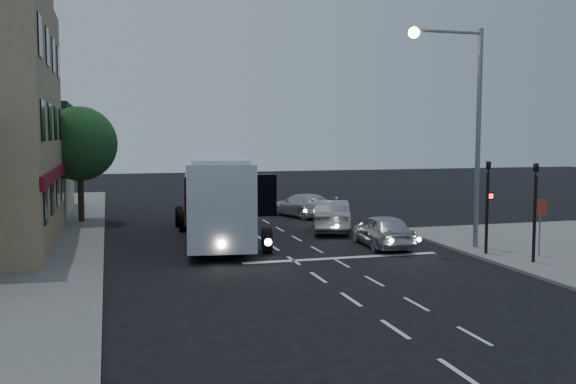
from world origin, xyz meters
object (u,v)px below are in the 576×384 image
object	(u,v)px
traffic_signal_side	(535,200)
streetlight	(465,112)
tour_bus	(217,194)
traffic_signal_main	(488,196)
street_tree	(79,140)
car_sedan_b	(302,205)
car_suv	(383,231)
regulatory_sign	(541,218)
car_sedan_a	(331,216)

from	to	relation	value
traffic_signal_side	streetlight	size ratio (longest dim) A/B	0.46
tour_bus	traffic_signal_main	distance (m)	12.06
streetlight	traffic_signal_main	bearing A→B (deg)	-79.80
street_tree	car_sedan_b	bearing A→B (deg)	-2.45
car_sedan_b	traffic_signal_main	distance (m)	14.24
car_suv	traffic_signal_main	distance (m)	4.65
car_sedan_b	traffic_signal_side	world-z (taller)	traffic_signal_side
tour_bus	car_sedan_b	distance (m)	8.88
street_tree	traffic_signal_side	bearing A→B (deg)	-44.50
traffic_signal_main	regulatory_sign	bearing A→B (deg)	-30.84
streetlight	street_tree	bearing A→B (deg)	140.49
tour_bus	street_tree	distance (m)	9.61
traffic_signal_main	street_tree	xyz separation A→B (m)	(-15.81, 14.25, 2.08)
car_suv	regulatory_sign	xyz separation A→B (m)	(4.79, -4.04, 0.88)
traffic_signal_side	street_tree	xyz separation A→B (m)	(-16.51, 16.22, 2.08)
car_sedan_b	street_tree	distance (m)	12.96
tour_bus	traffic_signal_main	size ratio (longest dim) A/B	3.12
car_sedan_a	car_sedan_b	xyz separation A→B (m)	(0.34, 5.92, -0.11)
tour_bus	traffic_signal_side	distance (m)	13.87
car_sedan_b	car_suv	bearing A→B (deg)	73.97
car_suv	car_sedan_a	bearing A→B (deg)	-77.52
tour_bus	traffic_signal_side	bearing A→B (deg)	-34.92
traffic_signal_main	streetlight	world-z (taller)	streetlight
car_suv	regulatory_sign	size ratio (longest dim) A/B	1.91
traffic_signal_main	car_suv	bearing A→B (deg)	135.68
tour_bus	regulatory_sign	world-z (taller)	tour_bus
car_sedan_a	regulatory_sign	xyz separation A→B (m)	(5.47, -8.81, 0.81)
tour_bus	car_sedan_a	xyz separation A→B (m)	(5.74, 0.40, -1.29)
car_sedan_b	traffic_signal_side	distance (m)	16.32
car_sedan_b	street_tree	bearing A→B (deg)	-20.27
traffic_signal_main	traffic_signal_side	distance (m)	2.10
tour_bus	car_sedan_b	bearing A→B (deg)	53.71
car_sedan_b	streetlight	size ratio (longest dim) A/B	0.52
traffic_signal_main	regulatory_sign	xyz separation A→B (m)	(1.70, -1.01, -0.82)
car_suv	traffic_signal_side	xyz separation A→B (m)	(3.79, -5.00, 1.70)
traffic_signal_side	streetlight	xyz separation A→B (m)	(-0.96, 3.40, 3.31)
tour_bus	car_suv	bearing A→B (deg)	-26.67
traffic_signal_main	traffic_signal_side	size ratio (longest dim) A/B	1.00
traffic_signal_side	regulatory_sign	size ratio (longest dim) A/B	1.86
car_sedan_b	traffic_signal_main	world-z (taller)	traffic_signal_main
car_sedan_a	streetlight	size ratio (longest dim) A/B	0.53
tour_bus	traffic_signal_main	world-z (taller)	traffic_signal_main
car_suv	traffic_signal_main	xyz separation A→B (m)	(3.09, -3.02, 1.70)
regulatory_sign	streetlight	xyz separation A→B (m)	(-1.96, 2.44, 4.14)
car_sedan_b	streetlight	world-z (taller)	streetlight
car_sedan_a	car_sedan_b	bearing A→B (deg)	-76.21
car_suv	street_tree	distance (m)	17.37
traffic_signal_side	street_tree	distance (m)	23.24
tour_bus	regulatory_sign	size ratio (longest dim) A/B	5.82
tour_bus	car_sedan_b	size ratio (longest dim) A/B	2.72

